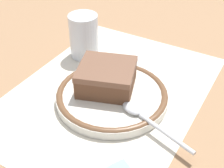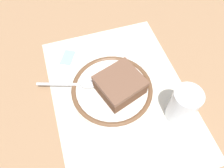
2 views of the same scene
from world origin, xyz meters
name	(u,v)px [view 1 (image 1 of 2)]	position (x,y,z in m)	size (l,w,h in m)	color
ground_plane	(109,93)	(0.00, 0.00, 0.00)	(2.40, 2.40, 0.00)	#9E7551
placemat	(109,92)	(0.00, 0.00, 0.00)	(0.45, 0.33, 0.00)	beige
plate	(112,95)	(0.02, 0.02, 0.01)	(0.20, 0.20, 0.02)	silver
cake_slice	(107,77)	(0.01, 0.00, 0.04)	(0.12, 0.12, 0.05)	brown
spoon	(143,116)	(0.05, 0.09, 0.02)	(0.06, 0.14, 0.01)	silver
cup	(84,38)	(-0.09, -0.11, 0.04)	(0.06, 0.06, 0.09)	silver
napkin	(169,65)	(-0.14, 0.06, 0.00)	(0.11, 0.12, 0.00)	white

